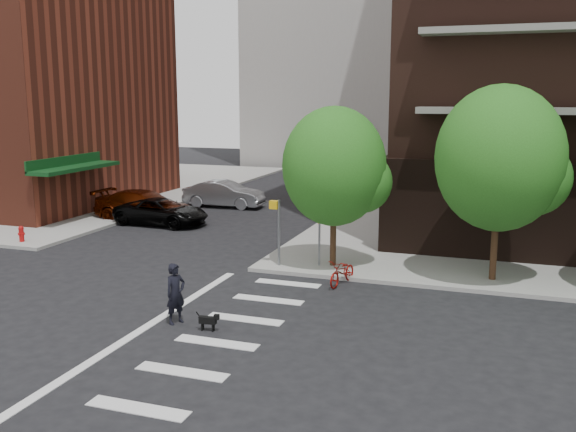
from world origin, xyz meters
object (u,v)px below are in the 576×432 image
parked_car_silver (224,194)px  scooter (342,272)px  parked_car_black (161,212)px  dog_walker (176,294)px  parked_car_maroon (145,206)px  fire_hydrant (21,233)px

parked_car_silver → scooter: 17.35m
parked_car_silver → scooter: bearing=-143.8°
parked_car_black → parked_car_silver: (0.82, 6.06, 0.11)m
dog_walker → parked_car_maroon: bearing=59.4°
parked_car_silver → dog_walker: (7.16, -18.97, 0.11)m
parked_car_maroon → scooter: size_ratio=3.15×
fire_hydrant → dog_walker: dog_walker is taller
fire_hydrant → parked_car_maroon: size_ratio=0.13×
parked_car_black → parked_car_maroon: size_ratio=0.88×
fire_hydrant → parked_car_silver: size_ratio=0.15×
scooter → dog_walker: dog_walker is taller
parked_car_black → scooter: 13.87m
fire_hydrant → parked_car_black: (3.70, 6.14, 0.14)m
parked_car_maroon → scooter: bearing=-120.3°
parked_car_silver → scooter: parked_car_silver is taller
parked_car_black → scooter: parked_car_black is taller
parked_car_maroon → dog_walker: dog_walker is taller
parked_car_maroon → parked_car_silver: 5.85m
fire_hydrant → scooter: scooter is taller
parked_car_black → scooter: size_ratio=2.77×
fire_hydrant → parked_car_maroon: bearing=71.3°
fire_hydrant → parked_car_black: bearing=58.9°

